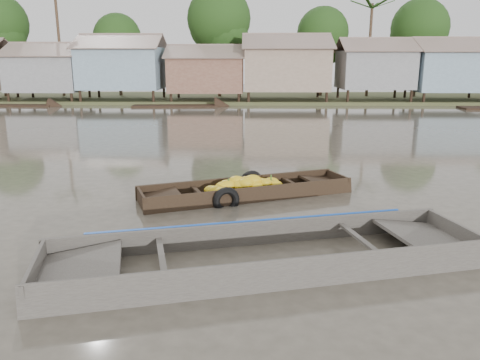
{
  "coord_description": "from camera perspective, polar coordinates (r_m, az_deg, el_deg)",
  "views": [
    {
      "loc": [
        -0.46,
        -8.68,
        3.33
      ],
      "look_at": [
        -0.63,
        1.16,
        0.8
      ],
      "focal_mm": 35.0,
      "sensor_mm": 36.0,
      "label": 1
    }
  ],
  "objects": [
    {
      "name": "ground",
      "position": [
        9.31,
        3.79,
        -6.57
      ],
      "size": [
        120.0,
        120.0,
        0.0
      ],
      "primitive_type": "plane",
      "color": "#484237",
      "rests_on": "ground"
    },
    {
      "name": "riverbank",
      "position": [
        40.7,
        6.12,
        13.96
      ],
      "size": [
        120.0,
        12.47,
        10.22
      ],
      "color": "#384723",
      "rests_on": "ground"
    },
    {
      "name": "banana_boat",
      "position": [
        11.74,
        0.51,
        -1.33
      ],
      "size": [
        5.48,
        3.15,
        0.74
      ],
      "rotation": [
        0.0,
        0.0,
        0.37
      ],
      "color": "black",
      "rests_on": "ground"
    },
    {
      "name": "viewer_boat",
      "position": [
        7.97,
        3.26,
        -9.83
      ],
      "size": [
        7.6,
        3.63,
        0.59
      ],
      "rotation": [
        0.0,
        0.0,
        0.24
      ],
      "color": "#3F3935",
      "rests_on": "ground"
    },
    {
      "name": "distant_boats",
      "position": [
        33.1,
        18.33,
        7.82
      ],
      "size": [
        46.73,
        16.22,
        0.35
      ],
      "color": "black",
      "rests_on": "ground"
    }
  ]
}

